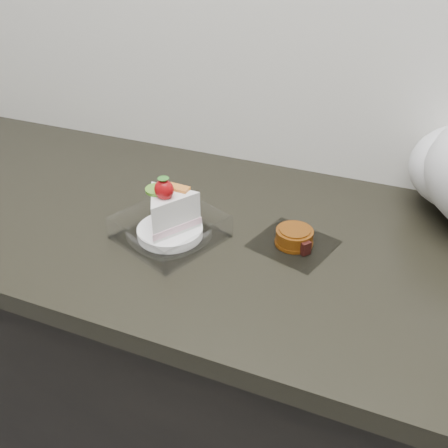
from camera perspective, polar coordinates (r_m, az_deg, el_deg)
name	(u,v)px	position (r m, az deg, el deg)	size (l,w,h in m)	color
counter	(256,390)	(1.28, 3.63, -18.36)	(2.04, 0.64, 0.90)	black
cake_tray	(169,221)	(0.95, -6.27, 0.29)	(0.22, 0.22, 0.14)	white
mooncake_wrap	(295,239)	(0.95, 8.06, -1.65)	(0.17, 0.17, 0.03)	white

